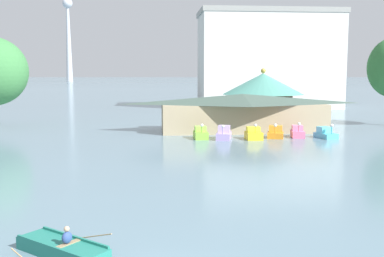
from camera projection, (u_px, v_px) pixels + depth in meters
The scene contains 11 objects.
rowboat_with_rower at pixel (62, 248), 17.73m from camera, with size 3.97×3.78×1.24m.
pedal_boat_lime at pixel (201, 134), 49.70m from camera, with size 1.47×2.56×1.76m.
pedal_boat_lavender at pixel (224, 134), 49.30m from camera, with size 2.12×3.15×1.71m.
pedal_boat_yellow at pixel (254, 134), 49.16m from camera, with size 1.72×2.31×1.80m.
pedal_boat_orange at pixel (276, 133), 50.32m from camera, with size 2.29×2.62×1.68m.
pedal_boat_pink at pixel (297, 132), 50.89m from camera, with size 1.82×2.83×1.79m.
pedal_boat_cyan at pixel (325, 133), 50.24m from camera, with size 2.21×2.76×1.67m.
boathouse at pixel (242, 112), 56.30m from camera, with size 21.35×8.47×4.58m.
green_roof_pavilion at pixel (263, 94), 64.99m from camera, with size 11.49×11.49×7.83m.
background_building_block at pixel (268, 60), 93.84m from camera, with size 28.71×12.76×19.85m.
distant_broadcast_tower at pixel (68, 15), 413.58m from camera, with size 8.98×8.98×142.21m.
Camera 1 is at (-0.21, -13.93, 7.02)m, focal length 42.63 mm.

